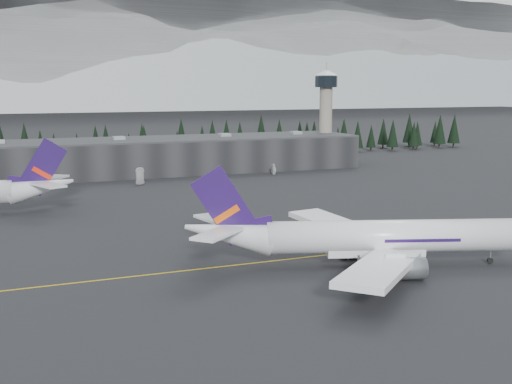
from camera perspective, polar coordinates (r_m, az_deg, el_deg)
name	(u,v)px	position (r m, az deg, el deg)	size (l,w,h in m)	color
ground	(296,255)	(121.09, 3.60, -5.64)	(1400.00, 1400.00, 0.00)	black
taxiline	(301,258)	(119.36, 4.02, -5.86)	(400.00, 0.40, 0.02)	gold
terminal	(147,156)	(237.13, -9.66, 3.18)	(160.00, 30.00, 12.60)	black
control_tower	(326,106)	(265.26, 6.23, 7.60)	(10.00, 10.00, 37.70)	gray
treeline	(127,144)	(273.08, -11.38, 4.18)	(360.00, 20.00, 15.00)	black
mountain_ridge	(26,106)	(1106.81, -19.74, 7.20)	(4400.00, 900.00, 420.00)	white
jet_main	(361,237)	(114.38, 9.30, -4.00)	(59.87, 53.86, 18.11)	white
gse_vehicle_a	(140,182)	(209.77, -10.27, 0.85)	(2.62, 5.68, 1.58)	silver
gse_vehicle_b	(274,173)	(230.69, 1.62, 1.73)	(1.60, 3.99, 1.36)	silver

